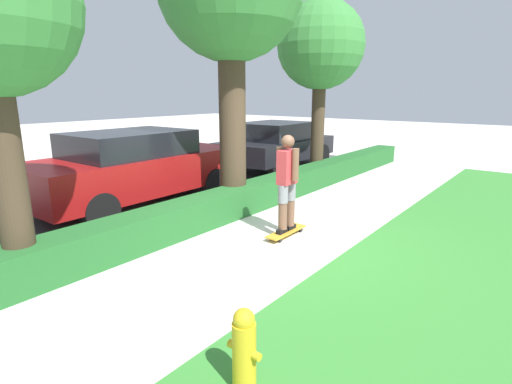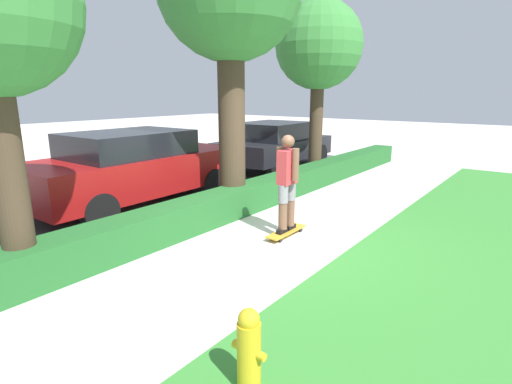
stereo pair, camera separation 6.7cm
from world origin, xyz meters
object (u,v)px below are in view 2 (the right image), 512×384
skateboard (286,232)px  parked_car_rear (274,144)px  parked_car_middle (134,167)px  tree_far (319,47)px  fire_hydrant (249,350)px  skater_person (287,181)px

skateboard → parked_car_rear: bearing=36.7°
parked_car_middle → parked_car_rear: bearing=0.4°
parked_car_rear → parked_car_middle: bearing=179.2°
tree_far → parked_car_middle: (-4.70, 1.74, -2.68)m
tree_far → parked_car_middle: bearing=159.7°
parked_car_middle → tree_far: bearing=-20.8°
parked_car_rear → tree_far: bearing=-111.2°
skateboard → tree_far: bearing=23.5°
skateboard → tree_far: (4.37, 1.90, 3.44)m
fire_hydrant → parked_car_middle: bearing=61.8°
parked_car_rear → fire_hydrant: size_ratio=5.80×
skateboard → parked_car_middle: bearing=95.2°
skateboard → tree_far: tree_far is taller
parked_car_middle → fire_hydrant: 6.12m
skateboard → skater_person: size_ratio=0.57×
tree_far → parked_car_rear: (0.65, 1.83, -2.73)m
skateboard → fire_hydrant: bearing=-151.7°
skater_person → fire_hydrant: size_ratio=2.24×
parked_car_middle → fire_hydrant: parked_car_middle is taller
skateboard → skater_person: 0.88m
parked_car_middle → parked_car_rear: (5.35, 0.09, -0.06)m
skateboard → fire_hydrant: fire_hydrant is taller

